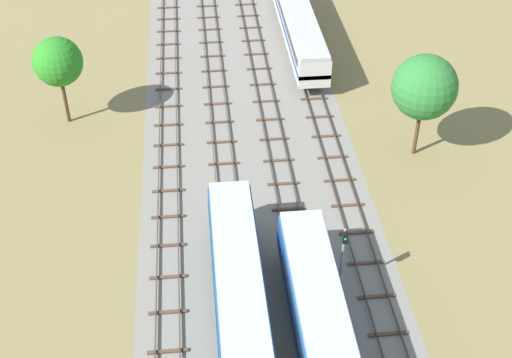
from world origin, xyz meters
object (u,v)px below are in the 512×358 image
diesel_railcar_centre_left_near (327,352)px  passenger_coach_left_mid (243,323)px  signal_post_nearest (343,252)px  passenger_coach_centre_midfar (297,20)px

diesel_railcar_centre_left_near → passenger_coach_left_mid: 5.01m
signal_post_nearest → passenger_coach_centre_midfar: bearing=86.3°
passenger_coach_centre_midfar → signal_post_nearest: 34.20m
passenger_coach_centre_midfar → signal_post_nearest: size_ratio=4.33×
passenger_coach_left_mid → signal_post_nearest: signal_post_nearest is taller
diesel_railcar_centre_left_near → passenger_coach_centre_midfar: bearing=83.9°
passenger_coach_left_mid → passenger_coach_centre_midfar: size_ratio=1.00×
passenger_coach_left_mid → signal_post_nearest: size_ratio=4.33×
passenger_coach_centre_midfar → signal_post_nearest: (-2.18, -34.12, 0.63)m
passenger_coach_left_mid → passenger_coach_centre_midfar: (8.73, 38.51, 0.00)m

